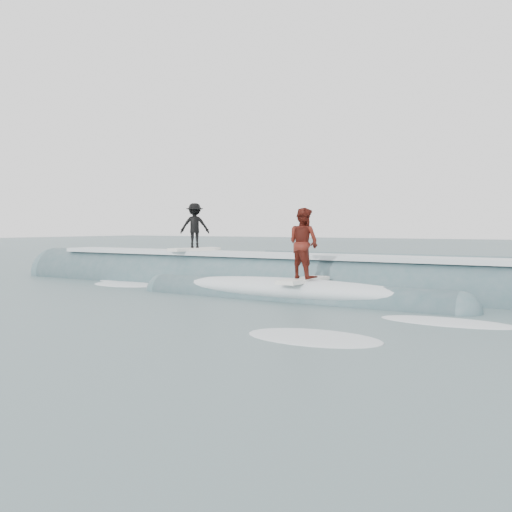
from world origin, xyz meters
The scene contains 6 objects.
ground centered at (0.00, 0.00, 0.00)m, with size 160.00×160.00×0.00m, color #3B5256.
breaking_wave centered at (0.26, 2.80, 0.04)m, with size 22.87×3.87×2.17m.
surfer_black centered at (-3.13, 3.11, 1.95)m, with size 1.16×2.07×1.66m.
surfer_red centered at (2.23, 0.91, 1.48)m, with size 1.09×2.03×1.99m.
whitewater centered at (0.73, -0.40, 0.00)m, with size 14.63×7.53×0.10m.
far_swells centered at (0.08, 17.65, 0.00)m, with size 38.40×8.65×0.80m.
Camera 1 is at (9.14, -12.77, 2.01)m, focal length 40.00 mm.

